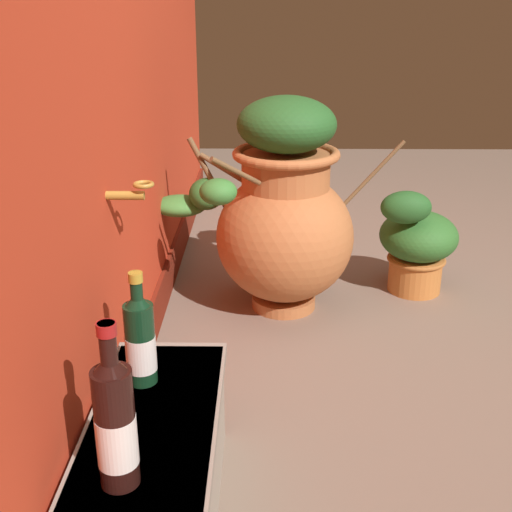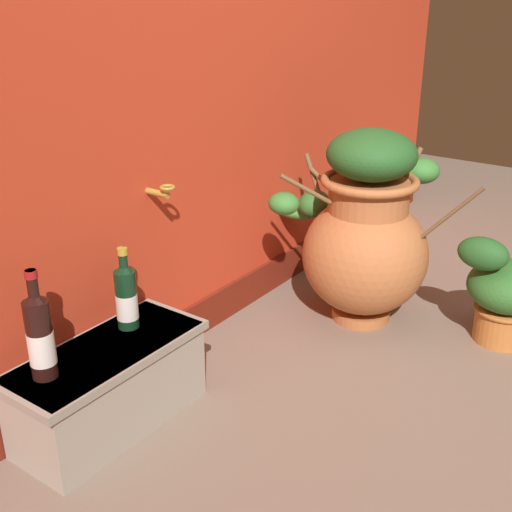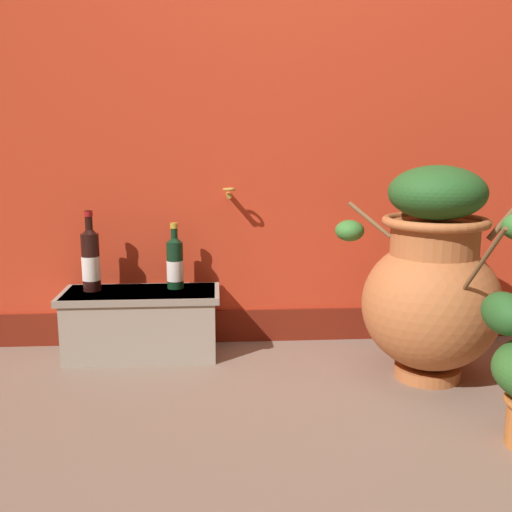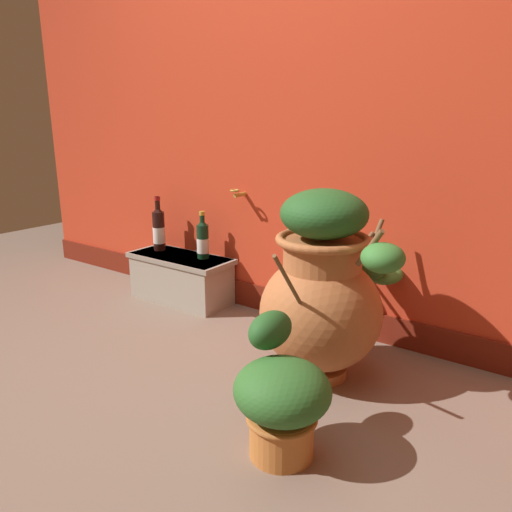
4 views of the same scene
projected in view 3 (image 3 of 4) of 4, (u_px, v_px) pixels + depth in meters
ground_plane at (337, 459)px, 1.78m from camera, size 7.00×7.00×0.00m
back_wall at (291, 64)px, 2.71m from camera, size 4.40×0.33×2.60m
terracotta_urn at (433, 281)px, 2.33m from camera, size 0.73×1.12×0.85m
stone_ledge at (142, 320)px, 2.62m from camera, size 0.69×0.30×0.29m
wine_bottle_left at (175, 262)px, 2.63m from camera, size 0.08×0.08×0.30m
wine_bottle_middle at (91, 258)px, 2.58m from camera, size 0.08×0.08×0.35m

